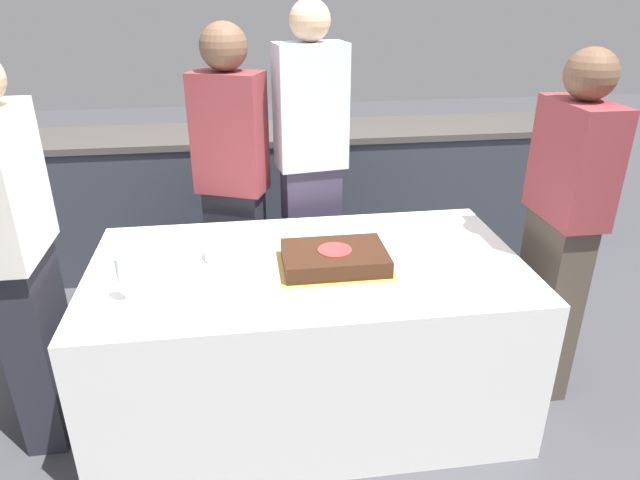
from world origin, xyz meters
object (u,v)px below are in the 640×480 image
at_px(person_cutting_cake, 311,170).
at_px(person_standing_back, 233,180).
at_px(person_seated_left, 19,260).
at_px(person_seated_right, 561,229).
at_px(plate_stack, 231,250).
at_px(wine_glass, 123,272).
at_px(cake, 335,258).

xyz_separation_m(person_cutting_cake, person_standing_back, (-0.41, 0.00, -0.04)).
distance_m(person_cutting_cake, person_seated_left, 1.42).
bearing_deg(person_cutting_cake, person_seated_right, 136.52).
xyz_separation_m(plate_stack, wine_glass, (-0.38, -0.31, 0.09)).
relative_size(plate_stack, person_seated_right, 0.14).
xyz_separation_m(person_seated_left, person_standing_back, (0.83, 0.71, 0.05)).
xyz_separation_m(wine_glass, person_seated_left, (-0.43, 0.22, -0.03)).
height_order(wine_glass, person_seated_right, person_seated_right).
distance_m(plate_stack, person_cutting_cake, 0.76).
bearing_deg(cake, person_seated_left, 177.68).
xyz_separation_m(plate_stack, person_seated_right, (1.44, -0.10, 0.05)).
relative_size(wine_glass, person_seated_left, 0.11).
height_order(person_seated_right, person_standing_back, person_standing_back).
height_order(cake, person_cutting_cake, person_cutting_cake).
bearing_deg(person_seated_left, cake, -92.32).
relative_size(person_cutting_cake, person_standing_back, 1.06).
bearing_deg(person_standing_back, plate_stack, 111.42).
height_order(person_seated_left, person_seated_right, person_seated_left).
distance_m(plate_stack, person_seated_left, 0.82).
relative_size(person_seated_left, person_standing_back, 0.98).
xyz_separation_m(plate_stack, person_standing_back, (0.02, 0.61, 0.11)).
distance_m(person_cutting_cake, person_seated_right, 1.24).
bearing_deg(plate_stack, wine_glass, -140.49).
relative_size(person_seated_left, person_seated_right, 1.02).
xyz_separation_m(plate_stack, person_cutting_cake, (0.42, 0.61, 0.14)).
height_order(plate_stack, wine_glass, wine_glass).
relative_size(cake, person_cutting_cake, 0.27).
bearing_deg(plate_stack, person_seated_left, -173.16).
bearing_deg(plate_stack, person_cutting_cake, 55.24).
bearing_deg(person_standing_back, wine_glass, 89.68).
distance_m(plate_stack, person_seated_right, 1.45).
height_order(person_cutting_cake, person_seated_left, person_cutting_cake).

